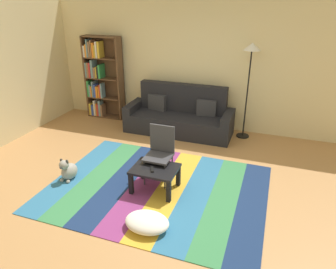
% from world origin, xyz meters
% --- Properties ---
extents(ground_plane, '(14.00, 14.00, 0.00)m').
position_xyz_m(ground_plane, '(0.00, 0.00, 0.00)').
color(ground_plane, '#B27F4C').
extents(back_wall, '(6.80, 0.10, 2.70)m').
position_xyz_m(back_wall, '(0.00, 2.55, 1.35)').
color(back_wall, beige).
rests_on(back_wall, ground_plane).
extents(left_wall, '(0.10, 5.50, 2.70)m').
position_xyz_m(left_wall, '(-3.40, 0.75, 1.35)').
color(left_wall, beige).
rests_on(left_wall, ground_plane).
extents(rug, '(3.25, 2.46, 0.01)m').
position_xyz_m(rug, '(0.05, -0.19, 0.00)').
color(rug, teal).
rests_on(rug, ground_plane).
extents(couch, '(2.26, 0.80, 1.00)m').
position_xyz_m(couch, '(-0.30, 2.02, 0.34)').
color(couch, black).
rests_on(couch, ground_plane).
extents(bookshelf, '(0.90, 0.28, 1.90)m').
position_xyz_m(bookshelf, '(-2.36, 2.30, 0.93)').
color(bookshelf, brown).
rests_on(bookshelf, ground_plane).
extents(coffee_table, '(0.67, 0.53, 0.37)m').
position_xyz_m(coffee_table, '(0.04, -0.23, 0.31)').
color(coffee_table, black).
rests_on(coffee_table, rug).
extents(pouf, '(0.57, 0.43, 0.19)m').
position_xyz_m(pouf, '(0.26, -1.07, 0.10)').
color(pouf, white).
rests_on(pouf, rug).
extents(dog, '(0.22, 0.35, 0.40)m').
position_xyz_m(dog, '(-1.38, -0.42, 0.16)').
color(dog, '#9E998E').
rests_on(dog, ground_plane).
extents(standing_lamp, '(0.32, 0.32, 1.91)m').
position_xyz_m(standing_lamp, '(1.04, 2.21, 1.60)').
color(standing_lamp, black).
rests_on(standing_lamp, ground_plane).
extents(tv_remote, '(0.10, 0.15, 0.02)m').
position_xyz_m(tv_remote, '(0.02, -0.30, 0.39)').
color(tv_remote, black).
rests_on(tv_remote, coffee_table).
extents(folding_chair, '(0.40, 0.40, 0.90)m').
position_xyz_m(folding_chair, '(0.00, 0.09, 0.53)').
color(folding_chair, '#38383D').
rests_on(folding_chair, ground_plane).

